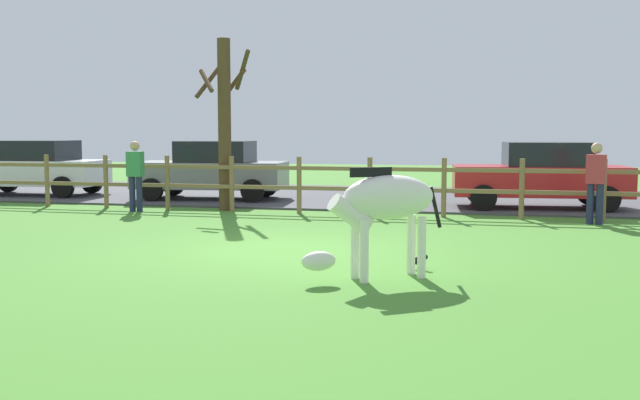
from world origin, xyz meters
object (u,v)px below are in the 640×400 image
at_px(parked_car_grey, 212,170).
at_px(parked_car_white, 35,167).
at_px(zebra, 383,206).
at_px(parked_car_red, 541,175).
at_px(visitor_left_of_tree, 135,173).
at_px(bare_tree, 224,120).
at_px(crow_on_grass, 420,260).
at_px(visitor_right_of_tree, 596,179).

xyz_separation_m(parked_car_grey, parked_car_white, (-5.40, -0.08, 0.00)).
bearing_deg(zebra, parked_car_white, 141.32).
xyz_separation_m(parked_car_red, visitor_left_of_tree, (-9.17, -2.63, 0.06)).
relative_size(bare_tree, parked_car_grey, 0.97).
bearing_deg(parked_car_grey, crow_on_grass, -52.78).
height_order(crow_on_grass, parked_car_white, parked_car_white).
bearing_deg(visitor_right_of_tree, bare_tree, 174.84).
distance_m(parked_car_white, visitor_left_of_tree, 5.51).
bearing_deg(visitor_left_of_tree, zebra, -43.01).
xyz_separation_m(crow_on_grass, parked_car_white, (-11.89, 8.47, 0.72)).
relative_size(crow_on_grass, visitor_right_of_tree, 0.13).
relative_size(bare_tree, parked_car_white, 0.97).
xyz_separation_m(bare_tree, visitor_left_of_tree, (-1.91, -0.80, -1.23)).
bearing_deg(visitor_right_of_tree, crow_on_grass, -117.17).
height_order(bare_tree, crow_on_grass, bare_tree).
distance_m(crow_on_grass, parked_car_red, 8.50).
bearing_deg(visitor_left_of_tree, crow_on_grass, -37.92).
relative_size(crow_on_grass, parked_car_red, 0.05).
bearing_deg(parked_car_grey, visitor_left_of_tree, -103.31).
bearing_deg(parked_car_white, zebra, -38.68).
xyz_separation_m(parked_car_grey, visitor_right_of_tree, (9.39, -2.89, 0.06)).
distance_m(parked_car_grey, parked_car_red, 8.48).
height_order(zebra, crow_on_grass, zebra).
xyz_separation_m(crow_on_grass, visitor_right_of_tree, (2.90, 5.66, 0.78)).
bearing_deg(parked_car_grey, visitor_right_of_tree, -17.10).
relative_size(crow_on_grass, visitor_left_of_tree, 0.13).
distance_m(parked_car_white, visitor_right_of_tree, 15.06).
bearing_deg(zebra, visitor_left_of_tree, 136.99).
bearing_deg(visitor_left_of_tree, parked_car_grey, 76.69).
relative_size(bare_tree, visitor_left_of_tree, 2.45).
relative_size(parked_car_white, visitor_left_of_tree, 2.52).
height_order(crow_on_grass, parked_car_red, parked_car_red).
distance_m(parked_car_grey, visitor_left_of_tree, 3.03).
xyz_separation_m(zebra, parked_car_white, (-11.50, 9.21, -0.08)).
xyz_separation_m(parked_car_grey, visitor_left_of_tree, (-0.70, -2.95, 0.06)).
bearing_deg(visitor_left_of_tree, bare_tree, 22.66).
bearing_deg(parked_car_red, visitor_left_of_tree, -163.99).
bearing_deg(crow_on_grass, parked_car_red, 76.44).
bearing_deg(parked_car_grey, parked_car_white, -179.16).
relative_size(bare_tree, parked_car_red, 0.97).
xyz_separation_m(bare_tree, parked_car_red, (7.26, 1.84, -1.30)).
bearing_deg(bare_tree, crow_on_grass, -50.47).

